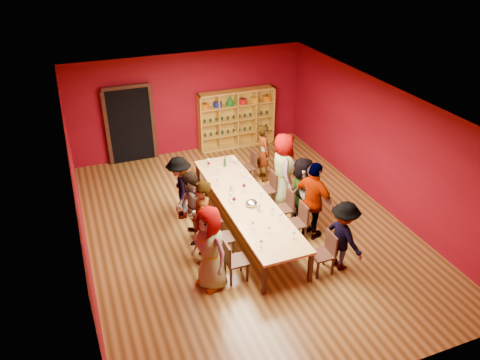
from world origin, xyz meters
name	(u,v)px	position (x,y,z in m)	size (l,w,h in m)	color
room_shell	(246,170)	(0.00, 0.00, 1.50)	(7.10, 9.10, 3.04)	brown
tasting_table	(246,202)	(0.00, 0.00, 0.70)	(1.10, 4.50, 0.75)	tan
doorway	(130,125)	(-1.80, 4.43, 1.12)	(1.40, 0.17, 2.30)	black
shelving_unit	(236,116)	(1.40, 4.32, 0.98)	(2.40, 0.40, 1.80)	gold
chair_person_left_0	(232,259)	(-0.91, -1.56, 0.50)	(0.42, 0.42, 0.89)	black
person_left_0	(210,248)	(-1.35, -1.56, 0.88)	(0.86, 0.47, 1.76)	silver
chair_person_left_1	(219,236)	(-0.91, -0.76, 0.50)	(0.42, 0.42, 0.89)	black
person_left_1	(202,222)	(-1.26, -0.76, 0.93)	(0.68, 0.50, 1.86)	pink
chair_person_left_2	(208,218)	(-0.91, -0.02, 0.50)	(0.42, 0.42, 0.89)	black
person_left_2	(191,208)	(-1.29, -0.02, 0.84)	(0.81, 0.45, 1.68)	tan
chair_person_left_3	(195,196)	(-0.91, 0.99, 0.50)	(0.42, 0.42, 0.89)	black
person_left_3	(180,188)	(-1.26, 0.99, 0.78)	(1.01, 0.42, 1.56)	#121632
chair_person_right_0	(326,251)	(0.91, -2.00, 0.50)	(0.42, 0.42, 0.89)	black
person_right_0	(343,236)	(1.29, -2.00, 0.76)	(0.99, 0.41, 1.53)	#4E4E53
chair_person_right_1	(299,220)	(0.91, -0.84, 0.50)	(0.42, 0.42, 0.89)	black
person_right_1	(313,201)	(1.24, -0.84, 0.92)	(1.07, 0.49, 1.83)	tan
chair_person_right_2	(286,206)	(0.91, -0.20, 0.50)	(0.42, 0.42, 0.89)	black
person_right_2	(302,190)	(1.30, -0.20, 0.82)	(1.53, 0.44, 1.65)	silver
chair_person_right_3	(269,187)	(0.91, 0.72, 0.50)	(0.42, 0.42, 0.89)	black
person_right_3	(283,169)	(1.27, 0.72, 0.93)	(0.91, 0.49, 1.86)	#4F4F54
chair_person_right_4	(250,165)	(0.91, 1.99, 0.50)	(0.42, 0.42, 0.89)	black
person_right_4	(264,153)	(1.32, 1.99, 0.79)	(0.58, 0.42, 1.59)	#16193D
wine_glass_0	(234,199)	(-0.33, -0.14, 0.91)	(0.09, 0.09, 0.22)	silver
wine_glass_1	(233,158)	(0.35, 1.78, 0.89)	(0.08, 0.08, 0.20)	silver
wine_glass_2	(231,195)	(-0.34, 0.08, 0.90)	(0.08, 0.08, 0.21)	silver
wine_glass_3	(249,177)	(0.37, 0.70, 0.89)	(0.08, 0.08, 0.19)	silver
wine_glass_4	(208,160)	(-0.26, 1.92, 0.89)	(0.08, 0.08, 0.19)	silver
wine_glass_5	(272,209)	(0.30, -0.76, 0.90)	(0.08, 0.08, 0.20)	silver
wine_glass_6	(217,179)	(-0.38, 0.86, 0.91)	(0.09, 0.09, 0.22)	silver
wine_glass_7	(209,164)	(-0.31, 1.74, 0.88)	(0.07, 0.07, 0.18)	silver
wine_glass_8	(280,215)	(0.34, -1.06, 0.91)	(0.09, 0.09, 0.22)	silver
wine_glass_9	(261,193)	(0.34, -0.06, 0.88)	(0.07, 0.07, 0.18)	silver
wine_glass_10	(244,186)	(0.09, 0.34, 0.91)	(0.09, 0.09, 0.22)	silver
wine_glass_11	(294,233)	(0.34, -1.69, 0.88)	(0.07, 0.07, 0.18)	silver
wine_glass_12	(269,228)	(-0.04, -1.35, 0.88)	(0.07, 0.07, 0.18)	silver
wine_glass_13	(242,172)	(0.29, 0.99, 0.91)	(0.09, 0.09, 0.21)	silver
wine_glass_14	(235,160)	(0.37, 1.67, 0.90)	(0.08, 0.08, 0.20)	silver
wine_glass_15	(261,241)	(-0.37, -1.72, 0.88)	(0.07, 0.07, 0.18)	silver
wine_glass_16	(219,169)	(-0.18, 1.34, 0.90)	(0.08, 0.08, 0.21)	silver
wine_glass_17	(253,223)	(-0.29, -1.10, 0.90)	(0.08, 0.08, 0.21)	silver
spittoon_bowl	(252,203)	(0.02, -0.28, 0.81)	(0.27, 0.27, 0.15)	silver
carafe_a	(232,188)	(-0.18, 0.43, 0.86)	(0.12, 0.12, 0.25)	silver
carafe_b	(259,207)	(0.09, -0.54, 0.86)	(0.11, 0.11, 0.24)	silver
wine_bottle	(225,163)	(0.10, 1.70, 0.86)	(0.08, 0.08, 0.28)	#143818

